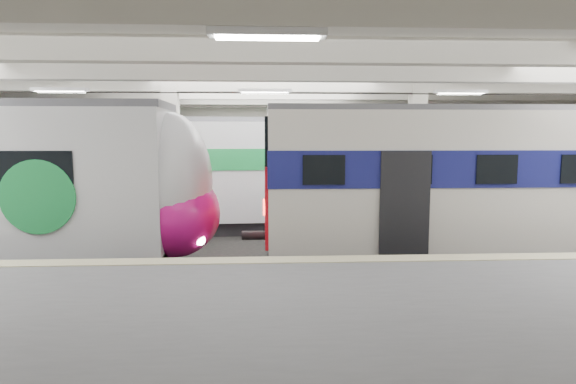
{
  "coord_description": "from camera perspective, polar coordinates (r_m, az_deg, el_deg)",
  "views": [
    {
      "loc": [
        -0.08,
        -12.68,
        3.55
      ],
      "look_at": [
        0.65,
        1.0,
        2.0
      ],
      "focal_mm": 30.0,
      "sensor_mm": 36.0,
      "label": 1
    }
  ],
  "objects": [
    {
      "name": "older_rer",
      "position": [
        14.36,
        24.45,
        0.84
      ],
      "size": [
        13.2,
        2.91,
        4.37
      ],
      "color": "beige",
      "rests_on": "ground"
    },
    {
      "name": "far_train",
      "position": [
        18.78,
        -17.0,
        2.1
      ],
      "size": [
        13.46,
        3.34,
        4.29
      ],
      "rotation": [
        0.0,
        0.0,
        0.05
      ],
      "color": "silver",
      "rests_on": "ground"
    },
    {
      "name": "station_hall",
      "position": [
        10.94,
        -2.61,
        4.85
      ],
      "size": [
        36.0,
        24.0,
        5.75
      ],
      "color": "black",
      "rests_on": "ground"
    }
  ]
}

